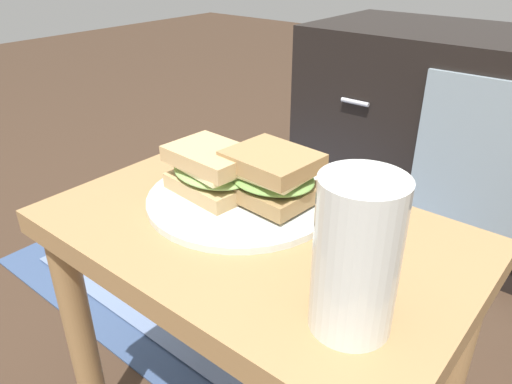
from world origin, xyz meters
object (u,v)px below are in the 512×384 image
object	(u,v)px
sandwich_back	(272,176)
beer_glass	(356,260)
plate	(242,198)
sandwich_front	(212,170)
tv_cabinet	(476,142)

from	to	relation	value
sandwich_back	beer_glass	size ratio (longest dim) A/B	0.84
plate	sandwich_front	distance (m)	0.06
plate	sandwich_back	distance (m)	0.06
plate	sandwich_front	xyz separation A→B (m)	(-0.04, -0.02, 0.04)
plate	tv_cabinet	bearing A→B (deg)	85.48
tv_cabinet	beer_glass	world-z (taller)	beer_glass
plate	sandwich_back	bearing A→B (deg)	21.29
tv_cabinet	beer_glass	size ratio (longest dim) A/B	6.11
tv_cabinet	sandwich_back	size ratio (longest dim) A/B	7.28
sandwich_front	plate	bearing A→B (deg)	21.29
tv_cabinet	sandwich_back	world-z (taller)	tv_cabinet
beer_glass	sandwich_back	bearing A→B (deg)	145.94
sandwich_back	beer_glass	bearing A→B (deg)	-34.06
sandwich_front	beer_glass	xyz separation A→B (m)	(0.28, -0.10, 0.03)
tv_cabinet	plate	xyz separation A→B (m)	(-0.07, -0.91, 0.17)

